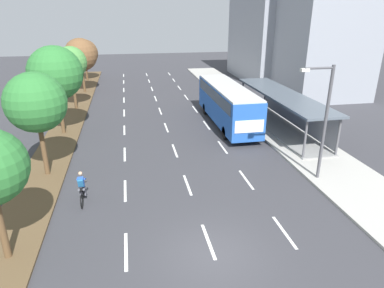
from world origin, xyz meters
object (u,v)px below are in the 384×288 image
Objects in this scene: median_tree_fifth at (81,55)px; median_tree_second at (36,103)px; cyclist at (82,189)px; median_tree_fourth at (71,63)px; bus at (227,101)px; median_tree_third at (55,73)px; median_tree_farthest at (84,53)px; streetlight at (323,116)px; bus_shelter at (285,107)px.

median_tree_second is at bearing -89.86° from median_tree_fifth.
cyclist is 19.26m from median_tree_fourth.
bus is 1.82× the size of median_tree_fifth.
median_tree_third reaches higher than median_tree_second.
median_tree_fourth is 15.11m from median_tree_farthest.
median_tree_fourth reaches higher than bus.
median_tree_fourth is at bearing 89.55° from median_tree_third.
median_tree_second reaches higher than bus.
median_tree_third is 22.65m from median_tree_farthest.
median_tree_third reaches higher than median_tree_farthest.
bus is 20.30m from median_tree_fifth.
median_tree_fourth is at bearing 90.55° from median_tree_second.
streetlight reaches higher than median_tree_second.
bus is at bearing -58.72° from median_tree_farthest.
median_tree_third is 1.04× the size of streetlight.
bus_shelter is at bearing -44.18° from median_tree_fifth.
median_tree_fourth is at bearing 97.85° from cyclist.
median_tree_third reaches higher than streetlight.
median_tree_fourth is 0.97× the size of median_tree_fifth.
streetlight is at bearing 0.48° from cyclist.
median_tree_fourth is at bearing -90.68° from median_tree_fifth.
bus_shelter is 17.71m from cyclist.
bus is at bearing 29.50° from median_tree_second.
cyclist is 12.17m from median_tree_third.
median_tree_fifth is at bearing 90.14° from median_tree_second.
median_tree_third is 7.55m from median_tree_fourth.
cyclist is 0.29× the size of median_tree_fifth.
bus_shelter is at bearing -28.44° from median_tree_fourth.
median_tree_fourth is (-0.15, 15.08, 0.09)m from median_tree_second.
median_tree_fourth is 1.09× the size of median_tree_farthest.
median_tree_third is at bearing 173.39° from bus_shelter.
median_tree_fourth is at bearing -88.86° from median_tree_farthest.
median_tree_third reaches higher than median_tree_fourth.
streetlight is at bearing -64.70° from median_tree_farthest.
bus_shelter is 24.74m from median_tree_fifth.
median_tree_third reaches higher than bus.
cyclist is at bearing -84.58° from median_tree_fifth.
median_tree_fifth is 1.13× the size of median_tree_farthest.
median_tree_second is (-13.31, -7.53, 2.42)m from bus.
bus is 6.20× the size of cyclist.
streetlight reaches higher than cyclist.
median_tree_farthest is (-13.75, 22.64, 1.73)m from bus.
bus is at bearing 154.42° from bus_shelter.
bus_shelter is 2.18× the size of median_tree_fifth.
median_tree_fifth reaches higher than bus.
median_tree_fourth reaches higher than bus_shelter.
median_tree_fifth reaches higher than median_tree_fourth.
bus is 1.86× the size of median_tree_second.
streetlight is at bearing -103.22° from bus_shelter.
median_tree_farthest is (-2.88, 33.79, 3.01)m from cyclist.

